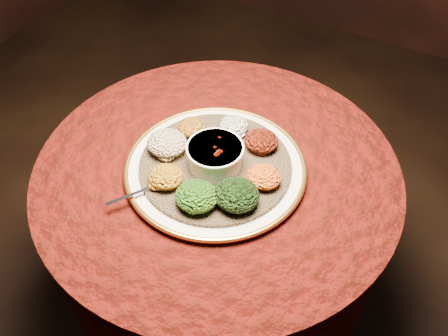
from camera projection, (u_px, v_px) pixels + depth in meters
The scene contains 13 objects.
table at pixel (218, 210), 1.43m from camera, with size 0.96×0.96×0.73m.
platter at pixel (215, 168), 1.28m from camera, with size 0.54×0.54×0.02m.
injera at pixel (215, 165), 1.27m from camera, with size 0.39×0.39×0.01m, color brown.
stew_bowl at pixel (215, 154), 1.25m from camera, with size 0.14×0.14×0.06m.
spoon at pixel (151, 187), 1.21m from camera, with size 0.09×0.12×0.01m.
portion_ayib at pixel (234, 125), 1.34m from camera, with size 0.08×0.07×0.04m, color white.
portion_kitfo at pixel (261, 141), 1.30m from camera, with size 0.09×0.09×0.04m, color black.
portion_tikil at pixel (264, 177), 1.21m from camera, with size 0.09×0.08×0.04m, color #B9820F.
portion_gomen at pixel (236, 195), 1.17m from camera, with size 0.11×0.10×0.05m, color black.
portion_mixveg at pixel (197, 196), 1.17m from camera, with size 0.10×0.10×0.05m, color #913209.
portion_kik at pixel (166, 177), 1.21m from camera, with size 0.09×0.08×0.04m, color #C17211.
portion_timatim at pixel (167, 143), 1.29m from camera, with size 0.11×0.10×0.05m, color maroon.
portion_shiro at pixel (192, 127), 1.34m from camera, with size 0.08×0.07×0.04m, color #9E6013.
Camera 1 is at (0.44, -0.77, 1.68)m, focal length 40.00 mm.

